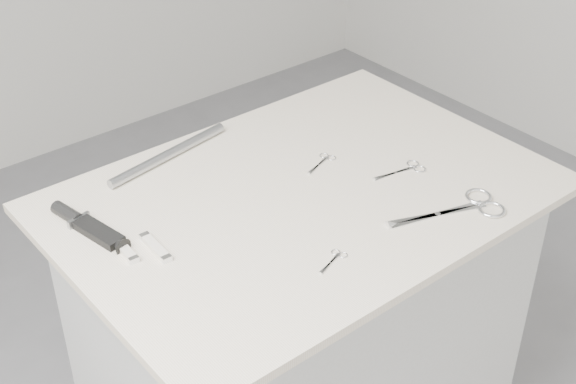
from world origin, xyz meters
TOP-DOWN VIEW (x-y plane):
  - plinth at (0.00, 0.00)m, footprint 0.90×0.60m
  - display_board at (0.00, 0.00)m, footprint 1.00×0.70m
  - large_shears at (0.22, -0.25)m, footprint 0.24×0.14m
  - embroidery_scissors_a at (0.23, -0.08)m, footprint 0.12×0.05m
  - embroidery_scissors_b at (0.11, 0.06)m, footprint 0.09×0.05m
  - tiny_scissors at (-0.10, -0.21)m, footprint 0.08×0.04m
  - sheathed_knife at (-0.41, 0.17)m, footprint 0.06×0.19m
  - pocket_knife_a at (-0.39, 0.06)m, footprint 0.02×0.09m
  - pocket_knife_b at (-0.34, 0.03)m, footprint 0.03×0.10m
  - metal_rail at (-0.15, 0.29)m, footprint 0.32×0.07m

SIDE VIEW (x-z plane):
  - plinth at x=0.00m, z-range 0.00..0.90m
  - display_board at x=0.00m, z-range 0.90..0.92m
  - tiny_scissors at x=-0.10m, z-range 0.92..0.92m
  - embroidery_scissors_b at x=0.11m, z-range 0.92..0.92m
  - embroidery_scissors_a at x=0.23m, z-range 0.92..0.92m
  - large_shears at x=0.22m, z-range 0.92..0.93m
  - pocket_knife_a at x=-0.39m, z-range 0.92..0.93m
  - pocket_knife_b at x=-0.34m, z-range 0.92..0.93m
  - sheathed_knife at x=-0.41m, z-range 0.91..0.94m
  - metal_rail at x=-0.15m, z-range 0.92..0.94m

